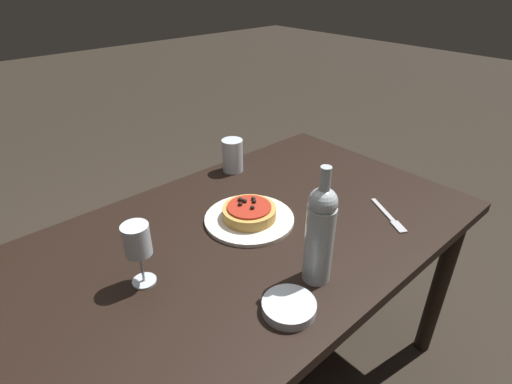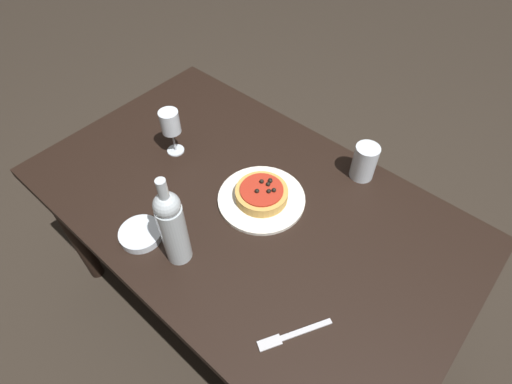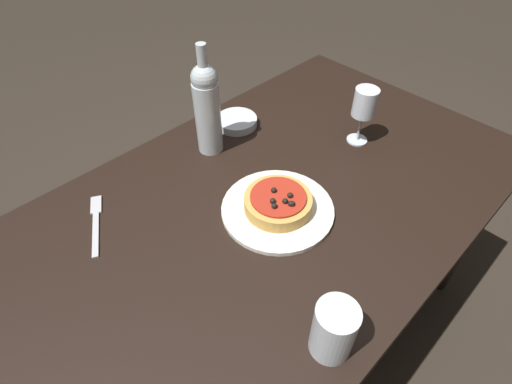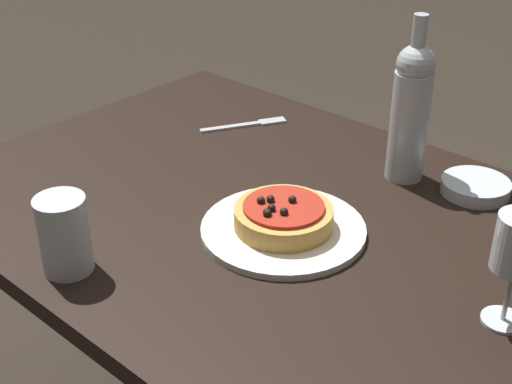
% 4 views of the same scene
% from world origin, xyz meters
% --- Properties ---
extents(ground_plane, '(14.00, 14.00, 0.00)m').
position_xyz_m(ground_plane, '(0.00, 0.00, 0.00)').
color(ground_plane, '#2D261E').
extents(dining_table, '(1.40, 0.85, 0.72)m').
position_xyz_m(dining_table, '(0.00, 0.00, 0.63)').
color(dining_table, black).
rests_on(dining_table, ground_plane).
extents(dinner_plate, '(0.28, 0.28, 0.01)m').
position_xyz_m(dinner_plate, '(0.03, 0.04, 0.72)').
color(dinner_plate, white).
rests_on(dinner_plate, dining_table).
extents(pizza, '(0.17, 0.17, 0.05)m').
position_xyz_m(pizza, '(0.03, 0.04, 0.75)').
color(pizza, gold).
rests_on(pizza, dinner_plate).
extents(wine_glass, '(0.07, 0.07, 0.17)m').
position_xyz_m(wine_glass, '(-0.34, 0.01, 0.84)').
color(wine_glass, silver).
rests_on(wine_glass, dining_table).
extents(wine_bottle, '(0.07, 0.07, 0.32)m').
position_xyz_m(wine_bottle, '(-0.01, -0.27, 0.85)').
color(wine_bottle, '#B2BCC1').
rests_on(wine_bottle, dining_table).
extents(water_cup, '(0.08, 0.08, 0.12)m').
position_xyz_m(water_cup, '(0.21, 0.34, 0.78)').
color(water_cup, silver).
rests_on(water_cup, dining_table).
extents(side_bowl, '(0.13, 0.13, 0.03)m').
position_xyz_m(side_bowl, '(-0.14, -0.30, 0.73)').
color(side_bowl, silver).
rests_on(side_bowl, dining_table).
extents(fork, '(0.11, 0.18, 0.00)m').
position_xyz_m(fork, '(0.37, -0.24, 0.72)').
color(fork, '#B7B7BC').
rests_on(fork, dining_table).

